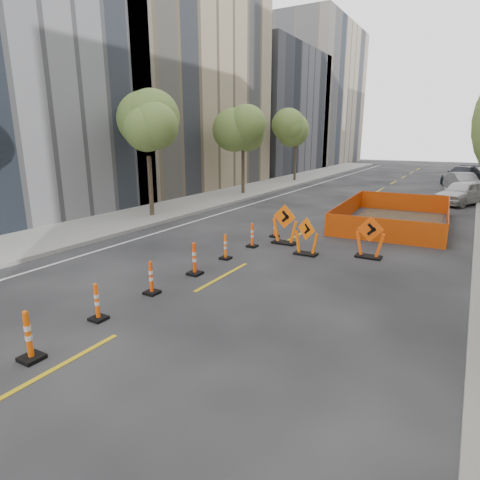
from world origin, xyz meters
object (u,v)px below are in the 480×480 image
Objects in this scene: channelizer_4 at (151,277)px; chevron_sign_right at (370,237)px; channelizer_7 at (252,235)px; parked_car_near at (462,193)px; channelizer_8 at (275,227)px; parked_car_far at (462,175)px; channelizer_6 at (225,246)px; channelizer_3 at (97,302)px; chevron_sign_left at (285,224)px; channelizer_5 at (194,259)px; parked_car_mid at (463,182)px; chevron_sign_center at (306,236)px; channelizer_2 at (28,336)px.

chevron_sign_right is at bearing 55.72° from channelizer_4.
channelizer_7 is 0.22× the size of parked_car_near.
chevron_sign_right reaches higher than channelizer_8.
chevron_sign_right is at bearing -79.81° from parked_car_far.
channelizer_4 is 1.04× the size of channelizer_6.
channelizer_3 reaches higher than channelizer_8.
chevron_sign_left is at bearing -87.05° from parked_car_far.
chevron_sign_left is at bearing 81.48° from channelizer_4.
chevron_sign_left is at bearing 83.41° from channelizer_3.
channelizer_7 is 17.24m from parked_car_near.
parked_car_mid is (6.71, 26.59, 0.19)m from channelizer_5.
channelizer_7 is 0.69× the size of chevron_sign_center.
chevron_sign_left reaches higher than channelizer_4.
channelizer_4 is 0.22× the size of parked_car_near.
channelizer_8 is 0.56× the size of chevron_sign_left.
channelizer_6 reaches higher than channelizer_8.
channelizer_5 is 0.24× the size of parked_car_mid.
channelizer_7 is 0.60× the size of chevron_sign_left.
channelizer_4 is 0.69× the size of chevron_sign_center.
channelizer_3 is at bearing 98.04° from channelizer_2.
chevron_sign_left reaches higher than parked_car_far.
channelizer_4 is at bearing -136.00° from chevron_sign_right.
chevron_sign_right reaches higher than channelizer_2.
channelizer_7 is 1.48m from chevron_sign_left.
channelizer_2 is 38.47m from parked_car_far.
chevron_sign_center is (1.35, -1.05, -0.11)m from chevron_sign_left.
channelizer_2 is 7.69m from channelizer_6.
chevron_sign_center is (2.29, 3.92, 0.18)m from channelizer_5.
channelizer_5 is 5.06m from chevron_sign_left.
parked_car_near is at bearing -73.69° from parked_car_far.
channelizer_4 is (-0.01, 1.92, 0.01)m from channelizer_3.
channelizer_2 is 0.24× the size of parked_car_near.
channelizer_8 is at bearing 88.49° from channelizer_4.
channelizer_2 is 11.54m from channelizer_8.
channelizer_6 is at bearing -103.99° from chevron_sign_left.
channelizer_4 is 0.91× the size of channelizer_5.
channelizer_2 reaches higher than channelizer_3.
channelizer_8 is 0.64× the size of chevron_sign_center.
channelizer_3 is at bearing -82.83° from parked_car_near.
channelizer_8 is 27.18m from parked_car_far.
channelizer_2 reaches higher than channelizer_8.
channelizer_3 is 8.12m from chevron_sign_center.
parked_car_far is at bearing 70.33° from parked_car_mid.
channelizer_8 is at bearing 154.54° from chevron_sign_right.
chevron_sign_right is (2.14, 0.79, 0.06)m from chevron_sign_center.
channelizer_4 is at bearing 94.24° from channelizer_2.
chevron_sign_left is (0.94, 4.97, 0.29)m from channelizer_5.
parked_car_far is (6.34, 26.43, 0.34)m from channelizer_8.
channelizer_2 is 0.75× the size of chevron_sign_center.
chevron_sign_right is 22.00m from parked_car_mid.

